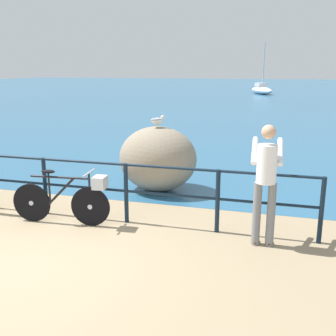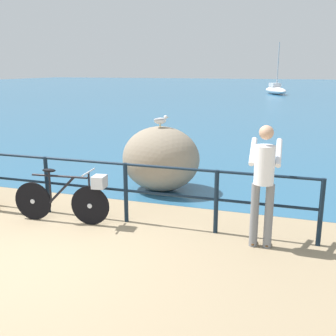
{
  "view_description": "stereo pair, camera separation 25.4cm",
  "coord_description": "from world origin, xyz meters",
  "px_view_note": "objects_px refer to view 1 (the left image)",
  "views": [
    {
      "loc": [
        3.18,
        -4.29,
        2.54
      ],
      "look_at": [
        1.37,
        2.08,
        0.89
      ],
      "focal_mm": 43.18,
      "sensor_mm": 36.0,
      "label": 1
    },
    {
      "loc": [
        3.43,
        -4.22,
        2.54
      ],
      "look_at": [
        1.37,
        2.08,
        0.89
      ],
      "focal_mm": 43.18,
      "sensor_mm": 36.0,
      "label": 2
    }
  ],
  "objects_px": {
    "bicycle": "(69,197)",
    "breakwater_boulder_main": "(158,159)",
    "seagull": "(157,120)",
    "person_at_railing": "(266,180)",
    "sailboat": "(262,90)"
  },
  "relations": [
    {
      "from": "bicycle",
      "to": "breakwater_boulder_main",
      "type": "bearing_deg",
      "value": 64.23
    },
    {
      "from": "bicycle",
      "to": "seagull",
      "type": "relative_size",
      "value": 5.66
    },
    {
      "from": "person_at_railing",
      "to": "sailboat",
      "type": "bearing_deg",
      "value": 0.79
    },
    {
      "from": "bicycle",
      "to": "breakwater_boulder_main",
      "type": "relative_size",
      "value": 1.03
    },
    {
      "from": "breakwater_boulder_main",
      "to": "bicycle",
      "type": "bearing_deg",
      "value": -110.52
    },
    {
      "from": "person_at_railing",
      "to": "seagull",
      "type": "relative_size",
      "value": 5.94
    },
    {
      "from": "person_at_railing",
      "to": "sailboat",
      "type": "height_order",
      "value": "sailboat"
    },
    {
      "from": "seagull",
      "to": "sailboat",
      "type": "distance_m",
      "value": 33.7
    },
    {
      "from": "bicycle",
      "to": "seagull",
      "type": "bearing_deg",
      "value": 63.4
    },
    {
      "from": "person_at_railing",
      "to": "seagull",
      "type": "height_order",
      "value": "person_at_railing"
    },
    {
      "from": "breakwater_boulder_main",
      "to": "seagull",
      "type": "height_order",
      "value": "seagull"
    },
    {
      "from": "bicycle",
      "to": "sailboat",
      "type": "bearing_deg",
      "value": 82.96
    },
    {
      "from": "bicycle",
      "to": "breakwater_boulder_main",
      "type": "height_order",
      "value": "breakwater_boulder_main"
    },
    {
      "from": "bicycle",
      "to": "sailboat",
      "type": "relative_size",
      "value": 0.35
    },
    {
      "from": "bicycle",
      "to": "sailboat",
      "type": "height_order",
      "value": "sailboat"
    }
  ]
}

